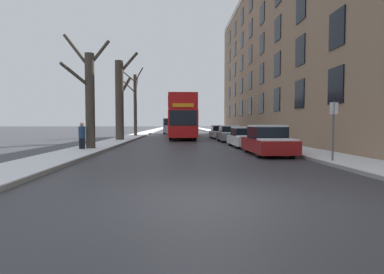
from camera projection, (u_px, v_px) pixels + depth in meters
name	position (u px, v px, depth m)	size (l,w,h in m)	color
ground_plane	(215.00, 199.00, 6.12)	(320.00, 320.00, 0.00)	#38383D
sidewalk_left	(152.00, 131.00, 58.72)	(2.25, 130.00, 0.16)	gray
sidewalk_right	(211.00, 131.00, 59.28)	(2.25, 130.00, 0.16)	gray
terrace_facade_right	(310.00, 48.00, 27.61)	(9.10, 44.48, 17.01)	#8C7056
bare_tree_left_0	(89.00, 97.00, 16.81)	(2.70, 1.98, 6.65)	#423A30
bare_tree_left_1	(120.00, 98.00, 25.79)	(2.35, 2.39, 7.84)	#423A30
bare_tree_left_2	(135.00, 102.00, 34.88)	(2.78, 4.24, 7.76)	#423A30
double_decker_bus	(182.00, 115.00, 31.03)	(2.61, 11.68, 4.22)	red
parked_car_0	(267.00, 141.00, 14.72)	(1.75, 4.05, 1.48)	maroon
parked_car_1	(245.00, 138.00, 19.68)	(1.72, 4.14, 1.34)	silver
parked_car_2	(229.00, 134.00, 25.67)	(1.72, 3.90, 1.38)	slate
parked_car_3	(220.00, 132.00, 31.48)	(1.87, 4.13, 1.35)	silver
oncoming_van	(171.00, 126.00, 44.97)	(2.03, 4.82, 2.31)	#9EA3AD
pedestrian_left_sidewalk	(82.00, 136.00, 16.35)	(0.35, 0.35, 1.61)	black
street_sign_post	(333.00, 128.00, 11.15)	(0.32, 0.07, 2.36)	#4C4F54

